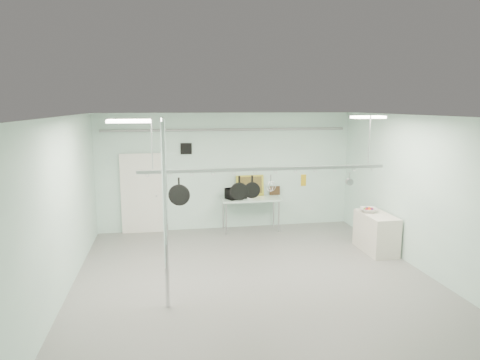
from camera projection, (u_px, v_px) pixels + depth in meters
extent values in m
plane|color=gray|center=(258.00, 285.00, 8.18)|extent=(8.00, 8.00, 0.00)
cube|color=silver|center=(259.00, 117.00, 7.63)|extent=(7.00, 8.00, 0.02)
cube|color=silver|center=(227.00, 171.00, 11.78)|extent=(7.00, 0.02, 3.20)
cube|color=silver|center=(429.00, 197.00, 8.52)|extent=(0.02, 8.00, 3.20)
cube|color=silver|center=(142.00, 194.00, 11.42)|extent=(1.10, 0.10, 2.20)
cube|color=black|center=(186.00, 149.00, 11.45)|extent=(0.30, 0.04, 0.30)
cylinder|color=gray|center=(227.00, 130.00, 11.49)|extent=(6.60, 0.07, 0.07)
cylinder|color=silver|center=(165.00, 216.00, 7.03)|extent=(0.08, 0.08, 3.20)
cube|color=silver|center=(251.00, 199.00, 11.63)|extent=(1.60, 0.70, 0.05)
cylinder|color=#B7B7BC|center=(226.00, 219.00, 11.31)|extent=(0.04, 0.04, 0.86)
cylinder|color=#B7B7BC|center=(223.00, 214.00, 11.85)|extent=(0.04, 0.04, 0.86)
cylinder|color=#B7B7BC|center=(279.00, 216.00, 11.56)|extent=(0.04, 0.04, 0.86)
cylinder|color=#B7B7BC|center=(274.00, 211.00, 12.10)|extent=(0.04, 0.04, 0.86)
cube|color=beige|center=(376.00, 233.00, 10.01)|extent=(0.60, 1.20, 0.90)
cube|color=#B7B7BC|center=(265.00, 169.00, 8.13)|extent=(4.80, 0.06, 0.06)
cylinder|color=#B7B7BC|center=(152.00, 145.00, 7.68)|extent=(0.02, 0.02, 0.94)
cylinder|color=#B7B7BC|center=(369.00, 141.00, 8.41)|extent=(0.02, 0.02, 0.94)
cube|color=white|center=(129.00, 121.00, 6.48)|extent=(0.65, 0.30, 0.05)
cube|color=white|center=(368.00, 117.00, 8.64)|extent=(0.65, 0.30, 0.05)
imported|color=black|center=(236.00, 193.00, 11.52)|extent=(0.64, 0.55, 0.30)
cylinder|color=silver|center=(250.00, 195.00, 11.54)|extent=(0.18, 0.18, 0.18)
cube|color=gold|center=(250.00, 186.00, 11.87)|extent=(0.78, 0.15, 0.58)
cube|color=#342312|center=(275.00, 191.00, 12.02)|extent=(0.30, 0.09, 0.25)
imported|color=silver|center=(369.00, 210.00, 10.12)|extent=(0.51, 0.51, 0.10)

